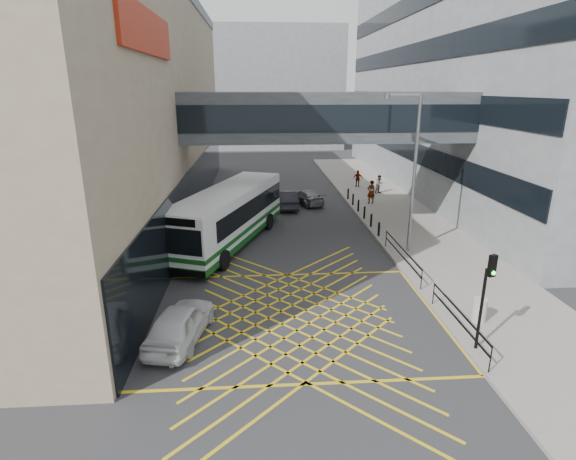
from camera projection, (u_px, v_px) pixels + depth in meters
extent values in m
plane|color=#333335|center=(295.00, 317.00, 18.95)|extent=(120.00, 120.00, 0.00)
cube|color=gray|center=(12.00, 107.00, 30.54)|extent=(24.00, 42.00, 16.00)
cube|color=black|center=(196.00, 190.00, 33.16)|extent=(0.10, 41.50, 4.00)
cube|color=#A2250F|center=(148.00, 32.00, 18.87)|extent=(0.18, 9.00, 1.80)
cube|color=gray|center=(539.00, 79.00, 40.31)|extent=(24.00, 44.00, 20.00)
cube|color=black|center=(402.00, 147.00, 41.34)|extent=(0.10, 43.50, 1.60)
cube|color=black|center=(406.00, 102.00, 40.12)|extent=(0.10, 43.50, 1.60)
cube|color=black|center=(409.00, 54.00, 38.91)|extent=(0.10, 43.50, 1.60)
cube|color=black|center=(413.00, 3.00, 37.69)|extent=(0.10, 43.50, 1.60)
cube|color=gray|center=(252.00, 89.00, 73.11)|extent=(28.00, 16.00, 18.00)
cube|color=#3C4146|center=(327.00, 117.00, 28.28)|extent=(20.00, 4.00, 3.00)
cube|color=black|center=(332.00, 119.00, 26.36)|extent=(19.50, 0.06, 1.60)
cube|color=black|center=(322.00, 115.00, 30.20)|extent=(19.50, 0.06, 1.60)
cube|color=gray|center=(397.00, 215.00, 33.78)|extent=(6.00, 54.00, 0.16)
cube|color=gold|center=(295.00, 317.00, 18.95)|extent=(12.00, 9.00, 0.01)
cube|color=white|center=(229.00, 215.00, 27.31)|extent=(6.77, 12.28, 2.96)
cube|color=#0F4D14|center=(229.00, 235.00, 27.70)|extent=(6.83, 12.33, 0.37)
cube|color=#0F4D14|center=(229.00, 226.00, 27.53)|extent=(6.85, 12.34, 0.24)
cube|color=black|center=(233.00, 206.00, 27.80)|extent=(6.30, 10.86, 1.15)
cube|color=black|center=(178.00, 241.00, 21.73)|extent=(2.40, 0.96, 1.32)
cube|color=black|center=(177.00, 222.00, 21.41)|extent=(1.88, 0.75, 0.38)
cube|color=white|center=(228.00, 191.00, 26.86)|extent=(6.71, 12.17, 0.11)
cube|color=black|center=(180.00, 272.00, 22.19)|extent=(2.61, 1.06, 0.33)
cube|color=black|center=(262.00, 211.00, 33.23)|extent=(2.61, 1.06, 0.33)
cylinder|color=black|center=(177.00, 255.00, 24.47)|extent=(0.67, 1.14, 1.10)
cylinder|color=black|center=(224.00, 260.00, 23.73)|extent=(0.67, 1.14, 1.10)
cylinder|color=black|center=(231.00, 218.00, 31.29)|extent=(0.67, 1.14, 1.10)
cylinder|color=black|center=(269.00, 221.00, 30.55)|extent=(0.67, 1.14, 1.10)
imported|color=silver|center=(180.00, 323.00, 17.06)|extent=(2.75, 4.88, 1.46)
imported|color=black|center=(287.00, 199.00, 36.00)|extent=(2.03, 4.61, 1.41)
imported|color=gray|center=(306.00, 196.00, 37.16)|extent=(3.04, 4.41, 1.27)
cylinder|color=black|center=(481.00, 309.00, 15.96)|extent=(0.14, 0.14, 3.14)
cube|color=black|center=(492.00, 266.00, 15.25)|extent=(0.30, 0.24, 0.78)
sphere|color=#19E533|center=(493.00, 273.00, 15.24)|extent=(0.19, 0.19, 0.15)
cylinder|color=slate|center=(414.00, 177.00, 24.92)|extent=(0.23, 0.23, 8.75)
cube|color=slate|center=(404.00, 94.00, 23.85)|extent=(1.66, 0.75, 0.11)
cylinder|color=slate|center=(387.00, 96.00, 24.14)|extent=(0.40, 0.40, 0.27)
cylinder|color=#ADA89E|center=(479.00, 310.00, 18.20)|extent=(0.57, 0.57, 0.99)
cube|color=black|center=(459.00, 311.00, 17.12)|extent=(0.05, 5.00, 0.05)
cube|color=black|center=(458.00, 321.00, 17.24)|extent=(0.05, 5.00, 0.05)
cube|color=black|center=(402.00, 249.00, 23.77)|extent=(0.05, 6.00, 0.05)
cube|color=black|center=(402.00, 256.00, 23.90)|extent=(0.05, 6.00, 0.05)
cylinder|color=black|center=(490.00, 359.00, 14.88)|extent=(0.04, 0.04, 1.00)
cylinder|color=black|center=(434.00, 293.00, 19.63)|extent=(0.04, 0.04, 1.00)
cylinder|color=black|center=(421.00, 279.00, 21.06)|extent=(0.04, 0.04, 1.00)
cylinder|color=black|center=(386.00, 238.00, 26.76)|extent=(0.04, 0.04, 1.00)
cylinder|color=black|center=(379.00, 229.00, 28.68)|extent=(0.14, 0.14, 0.90)
cylinder|color=black|center=(371.00, 220.00, 30.59)|extent=(0.14, 0.14, 0.90)
cylinder|color=black|center=(364.00, 213.00, 32.49)|extent=(0.14, 0.14, 0.90)
cylinder|color=black|center=(358.00, 206.00, 34.39)|extent=(0.14, 0.14, 0.90)
cylinder|color=black|center=(353.00, 199.00, 36.29)|extent=(0.14, 0.14, 0.90)
cylinder|color=black|center=(348.00, 194.00, 38.19)|extent=(0.14, 0.14, 0.90)
imported|color=gray|center=(371.00, 192.00, 36.61)|extent=(0.86, 0.69, 1.91)
imported|color=gray|center=(379.00, 184.00, 40.18)|extent=(0.92, 0.82, 1.63)
imported|color=gray|center=(358.00, 179.00, 42.78)|extent=(0.95, 0.48, 1.58)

